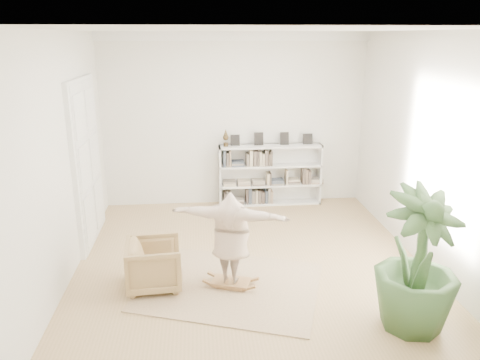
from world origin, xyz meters
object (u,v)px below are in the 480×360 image
(rocker_board, at_px, (231,282))
(houseplant, at_px, (418,261))
(bookshelf, at_px, (270,175))
(armchair, at_px, (154,265))
(person, at_px, (231,235))

(rocker_board, bearing_deg, houseplant, -9.21)
(bookshelf, xyz_separation_m, houseplant, (1.09, -4.65, 0.27))
(armchair, bearing_deg, houseplant, -115.68)
(bookshelf, distance_m, person, 3.65)
(bookshelf, height_order, rocker_board, bookshelf)
(rocker_board, bearing_deg, armchair, -166.24)
(armchair, height_order, person, person)
(rocker_board, bearing_deg, person, -70.94)
(bookshelf, bearing_deg, armchair, -123.16)
(rocker_board, xyz_separation_m, person, (0.00, -0.00, 0.75))
(armchair, xyz_separation_m, houseplant, (3.29, -1.28, 0.55))
(armchair, bearing_deg, person, -99.73)
(rocker_board, height_order, houseplant, houseplant)
(armchair, distance_m, houseplant, 3.57)
(bookshelf, distance_m, houseplant, 4.78)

